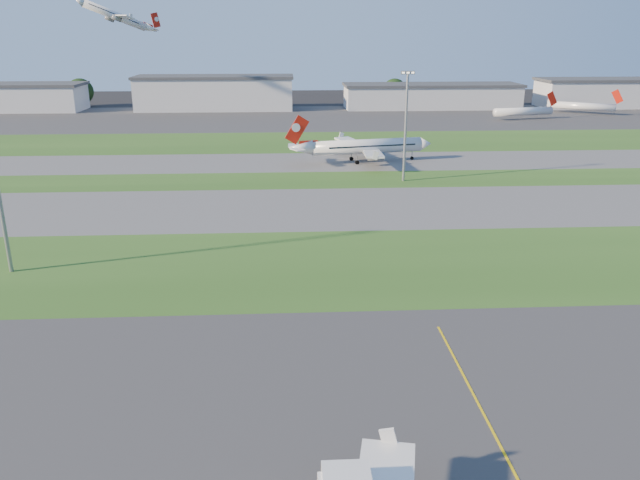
{
  "coord_description": "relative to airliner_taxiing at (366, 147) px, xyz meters",
  "views": [
    {
      "loc": [
        -13.33,
        -38.11,
        34.59
      ],
      "look_at": [
        -8.78,
        43.64,
        7.0
      ],
      "focal_mm": 35.0,
      "sensor_mm": 36.0,
      "label": 1
    }
  ],
  "objects": [
    {
      "name": "apron_far",
      "position": [
        -8.68,
        93.73,
        -4.21
      ],
      "size": [
        400.0,
        80.0,
        0.01
      ],
      "primitive_type": "cube",
      "color": "#333335",
      "rests_on": "ground"
    },
    {
      "name": "grass_strip_a",
      "position": [
        -8.68,
        -79.27,
        -4.21
      ],
      "size": [
        300.0,
        34.0,
        0.01
      ],
      "primitive_type": "cube",
      "color": "#284D19",
      "rests_on": "ground"
    },
    {
      "name": "airliner_departing",
      "position": [
        -88.42,
        97.51,
        35.87
      ],
      "size": [
        27.87,
        23.99,
        9.76
      ],
      "rotation": [
        0.0,
        0.0,
        0.53
      ],
      "color": "silver"
    },
    {
      "name": "tree_mid_west",
      "position": [
        -28.68,
        134.73,
        1.62
      ],
      "size": [
        9.9,
        9.9,
        10.8
      ],
      "color": "black",
      "rests_on": "ground"
    },
    {
      "name": "taxiway_b",
      "position": [
        -8.68,
        0.73,
        -4.21
      ],
      "size": [
        300.0,
        26.0,
        0.01
      ],
      "primitive_type": "cube",
      "color": "#515154",
      "rests_on": "ground"
    },
    {
      "name": "hangar_far_east",
      "position": [
        146.32,
        123.73,
        2.42
      ],
      "size": [
        96.9,
        23.0,
        13.2
      ],
      "color": "#ABAEB3",
      "rests_on": "ground"
    },
    {
      "name": "tree_mid_east",
      "position": [
        31.32,
        137.73,
        2.6
      ],
      "size": [
        11.55,
        11.55,
        12.6
      ],
      "color": "black",
      "rests_on": "ground"
    },
    {
      "name": "grass_strip_b",
      "position": [
        -8.68,
        -21.27,
        -4.21
      ],
      "size": [
        300.0,
        18.0,
        0.01
      ],
      "primitive_type": "cube",
      "color": "#284D19",
      "rests_on": "ground"
    },
    {
      "name": "mini_jet_near",
      "position": [
        75.23,
        83.02,
        -0.93
      ],
      "size": [
        28.29,
        8.77,
        9.48
      ],
      "rotation": [
        0.0,
        0.0,
        0.22
      ],
      "color": "silver",
      "rests_on": "ground"
    },
    {
      "name": "tree_west",
      "position": [
        -118.68,
        138.73,
        2.92
      ],
      "size": [
        12.1,
        12.1,
        13.2
      ],
      "color": "black",
      "rests_on": "ground"
    },
    {
      "name": "grass_strip_c",
      "position": [
        -8.68,
        33.73,
        -4.21
      ],
      "size": [
        300.0,
        40.0,
        0.01
      ],
      "primitive_type": "cube",
      "color": "#284D19",
      "rests_on": "ground"
    },
    {
      "name": "mini_jet_far",
      "position": [
        108.02,
        99.32,
        -0.93
      ],
      "size": [
        24.76,
        17.32,
        9.48
      ],
      "rotation": [
        0.0,
        0.0,
        -0.59
      ],
      "color": "silver",
      "rests_on": "ground"
    },
    {
      "name": "hangar_east",
      "position": [
        46.32,
        123.73,
        1.42
      ],
      "size": [
        81.6,
        23.0,
        11.2
      ],
      "color": "#ABAEB3",
      "rests_on": "ground"
    },
    {
      "name": "taxiway_a",
      "position": [
        -8.68,
        -46.27,
        -4.21
      ],
      "size": [
        300.0,
        32.0,
        0.01
      ],
      "primitive_type": "cube",
      "color": "#515154",
      "rests_on": "ground"
    },
    {
      "name": "airliner_taxiing",
      "position": [
        0.0,
        0.0,
        0.0
      ],
      "size": [
        38.14,
        32.06,
        12.0
      ],
      "rotation": [
        0.0,
        0.0,
        3.33
      ],
      "color": "silver",
      "rests_on": "ground"
    },
    {
      "name": "tree_east",
      "position": [
        106.32,
        135.73,
        1.95
      ],
      "size": [
        10.45,
        10.45,
        11.4
      ],
      "color": "black",
      "rests_on": "ground"
    },
    {
      "name": "hangar_west",
      "position": [
        -53.68,
        123.73,
        3.42
      ],
      "size": [
        71.4,
        23.0,
        15.2
      ],
      "color": "#ABAEB3",
      "rests_on": "ground"
    },
    {
      "name": "light_mast_centre",
      "position": [
        6.32,
        -23.27,
        10.6
      ],
      "size": [
        3.2,
        0.7,
        25.8
      ],
      "color": "gray",
      "rests_on": "ground"
    }
  ]
}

